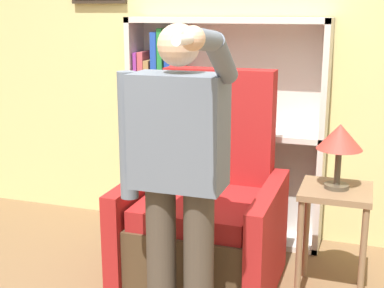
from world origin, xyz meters
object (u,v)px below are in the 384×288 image
at_px(bookcase, 200,133).
at_px(armchair, 206,220).
at_px(side_table, 335,211).
at_px(table_lamp, 340,140).
at_px(person_standing, 178,172).

xyz_separation_m(bookcase, armchair, (0.27, -0.72, -0.38)).
bearing_deg(armchair, side_table, 5.12).
bearing_deg(table_lamp, side_table, 0.00).
height_order(bookcase, person_standing, bookcase).
distance_m(armchair, person_standing, 0.87).
bearing_deg(armchair, table_lamp, 5.12).
height_order(armchair, table_lamp, armchair).
xyz_separation_m(armchair, table_lamp, (0.77, 0.07, 0.56)).
relative_size(person_standing, table_lamp, 4.27).
relative_size(armchair, table_lamp, 3.47).
bearing_deg(bookcase, armchair, -69.45).
height_order(armchair, person_standing, person_standing).
bearing_deg(person_standing, armchair, 96.19).
bearing_deg(table_lamp, armchair, -174.88).
bearing_deg(armchair, person_standing, -83.81).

